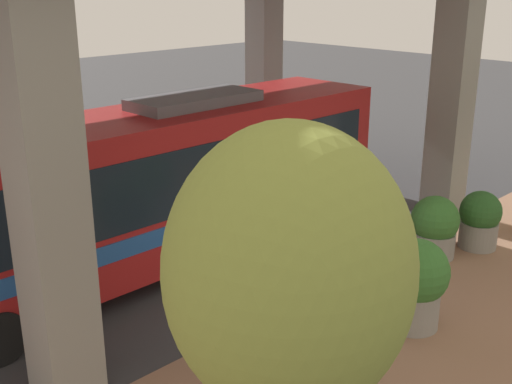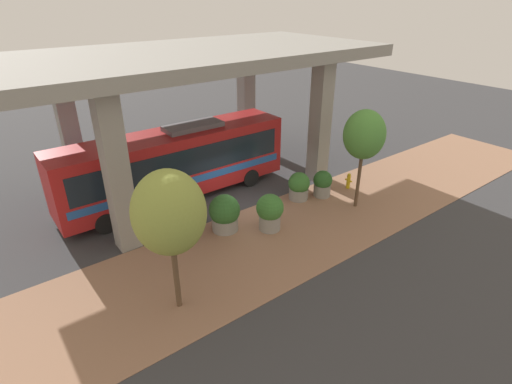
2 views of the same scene
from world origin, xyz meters
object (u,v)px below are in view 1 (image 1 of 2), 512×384
at_px(bus, 155,181).
at_px(planter_back, 480,220).
at_px(planter_front, 434,227).
at_px(planter_extra, 307,293).
at_px(planter_middle, 415,282).
at_px(street_tree_far, 288,272).

bearing_deg(bus, planter_back, -126.03).
distance_m(planter_front, planter_back, 1.35).
height_order(planter_front, planter_extra, planter_extra).
distance_m(planter_middle, street_tree_far, 6.71).
distance_m(planter_front, street_tree_far, 9.98).
bearing_deg(planter_extra, street_tree_far, 128.51).
relative_size(planter_front, planter_back, 1.03).
distance_m(planter_back, street_tree_far, 10.97).
bearing_deg(bus, planter_middle, -160.97).
distance_m(bus, street_tree_far, 8.60).
distance_m(planter_extra, street_tree_far, 5.93).
bearing_deg(planter_back, street_tree_far, 106.21).
bearing_deg(planter_extra, planter_middle, -125.81).
xyz_separation_m(bus, street_tree_far, (-7.51, 3.84, 1.69)).
distance_m(planter_middle, planter_back, 4.49).
xyz_separation_m(bus, planter_extra, (-4.29, -0.22, -1.21)).
relative_size(planter_middle, planter_back, 1.22).
height_order(bus, street_tree_far, street_tree_far).
bearing_deg(bus, street_tree_far, 152.95).
bearing_deg(street_tree_far, planter_back, -73.79).
distance_m(planter_back, planter_extra, 6.08).
relative_size(bus, planter_front, 8.06).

